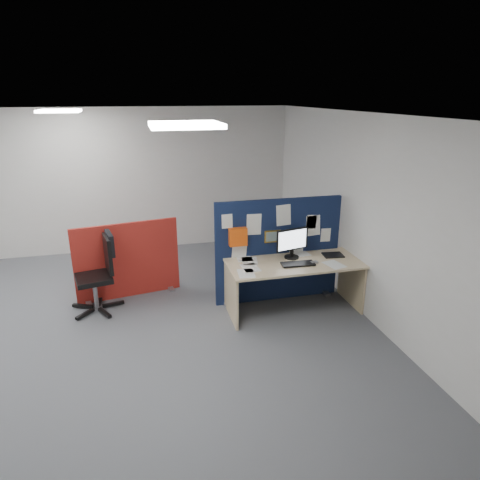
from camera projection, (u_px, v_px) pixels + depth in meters
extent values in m
plane|color=#505257|center=(13.00, 358.00, 4.98)|extent=(9.00, 9.00, 0.00)
cube|color=silver|center=(48.00, 185.00, 7.75)|extent=(9.00, 0.02, 2.70)
cube|color=silver|center=(372.00, 221.00, 5.56)|extent=(0.02, 7.00, 2.70)
cube|color=white|center=(185.00, 125.00, 3.64)|extent=(0.60, 0.60, 0.04)
cube|color=white|center=(59.00, 111.00, 6.52)|extent=(0.60, 0.60, 0.04)
cube|color=#0E1433|center=(278.00, 250.00, 6.20)|extent=(1.86, 0.06, 1.53)
cube|color=gray|center=(226.00, 302.00, 6.27)|extent=(0.08, 0.30, 0.04)
cube|color=gray|center=(324.00, 291.00, 6.62)|extent=(0.08, 0.30, 0.04)
cube|color=white|center=(227.00, 221.00, 5.83)|extent=(0.15, 0.01, 0.20)
cube|color=white|center=(254.00, 224.00, 5.94)|extent=(0.21, 0.01, 0.30)
cube|color=white|center=(284.00, 215.00, 6.01)|extent=(0.21, 0.01, 0.30)
cube|color=white|center=(311.00, 222.00, 6.14)|extent=(0.15, 0.01, 0.20)
cube|color=white|center=(240.00, 248.00, 6.00)|extent=(0.21, 0.01, 0.30)
cube|color=white|center=(296.00, 249.00, 6.23)|extent=(0.21, 0.01, 0.30)
cube|color=white|center=(326.00, 235.00, 6.27)|extent=(0.15, 0.01, 0.20)
cube|color=white|center=(269.00, 268.00, 6.22)|extent=(0.21, 0.01, 0.30)
cube|color=white|center=(313.00, 226.00, 6.17)|extent=(0.21, 0.01, 0.30)
cube|color=gold|center=(273.00, 236.00, 6.07)|extent=(0.24, 0.01, 0.18)
cube|color=#EC510E|center=(238.00, 237.00, 5.90)|extent=(0.25, 0.10, 0.25)
cube|color=#D8C18A|center=(294.00, 263.00, 5.87)|extent=(1.85, 0.82, 0.03)
cube|color=#D8C18A|center=(231.00, 294.00, 5.79)|extent=(0.03, 0.76, 0.70)
cube|color=#D8C18A|center=(351.00, 281.00, 6.19)|extent=(0.03, 0.76, 0.70)
cube|color=#D8C18A|center=(284.00, 264.00, 6.28)|extent=(1.66, 0.02, 0.30)
cylinder|color=black|center=(292.00, 257.00, 6.02)|extent=(0.20, 0.20, 0.02)
cube|color=black|center=(292.00, 253.00, 6.00)|extent=(0.05, 0.04, 0.10)
cube|color=black|center=(292.00, 239.00, 5.93)|extent=(0.48, 0.15, 0.31)
cube|color=white|center=(293.00, 240.00, 5.91)|extent=(0.44, 0.11, 0.27)
cube|color=black|center=(298.00, 264.00, 5.77)|extent=(0.46, 0.20, 0.02)
cube|color=gray|center=(314.00, 263.00, 5.81)|extent=(0.11, 0.08, 0.03)
cube|color=black|center=(333.00, 255.00, 6.10)|extent=(0.30, 0.25, 0.01)
cube|color=maroon|center=(127.00, 260.00, 6.35)|extent=(1.52, 0.31, 1.15)
cube|color=gray|center=(88.00, 298.00, 6.39)|extent=(0.08, 0.30, 0.04)
cube|color=gray|center=(171.00, 290.00, 6.67)|extent=(0.08, 0.30, 0.04)
cube|color=black|center=(113.00, 304.00, 6.17)|extent=(0.31, 0.11, 0.04)
cube|color=black|center=(100.00, 300.00, 6.29)|extent=(0.08, 0.31, 0.04)
cube|color=black|center=(83.00, 306.00, 6.12)|extent=(0.30, 0.17, 0.04)
cube|color=black|center=(85.00, 314.00, 5.89)|extent=(0.24, 0.26, 0.04)
cube|color=black|center=(105.00, 313.00, 5.93)|extent=(0.20, 0.29, 0.04)
cylinder|color=gray|center=(96.00, 294.00, 6.01)|extent=(0.06, 0.06, 0.43)
cube|color=black|center=(94.00, 278.00, 5.94)|extent=(0.56, 0.56, 0.07)
cube|color=black|center=(108.00, 254.00, 5.92)|extent=(0.14, 0.43, 0.51)
cube|color=black|center=(110.00, 243.00, 5.89)|extent=(0.14, 0.39, 0.31)
cube|color=white|center=(250.00, 268.00, 5.67)|extent=(0.23, 0.32, 0.00)
cube|color=white|center=(250.00, 261.00, 5.91)|extent=(0.27, 0.34, 0.00)
cube|color=white|center=(334.00, 265.00, 5.78)|extent=(0.27, 0.34, 0.00)
cube|color=white|center=(246.00, 273.00, 5.50)|extent=(0.24, 0.32, 0.00)
cube|color=white|center=(300.00, 253.00, 6.21)|extent=(0.24, 0.32, 0.00)
cube|color=white|center=(244.00, 258.00, 6.02)|extent=(0.23, 0.31, 0.00)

